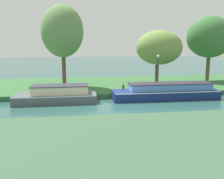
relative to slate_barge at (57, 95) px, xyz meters
name	(u,v)px	position (x,y,z in m)	size (l,w,h in m)	color
ground_plane	(121,104)	(4.81, -1.20, -0.58)	(120.00, 120.00, 0.00)	#28514C
riverbank_far	(109,86)	(4.81, 5.80, -0.38)	(72.00, 10.00, 0.40)	#346534
riverbank_near	(159,152)	(4.81, -10.20, -0.38)	(72.00, 10.00, 0.40)	#395A3E
slate_barge	(57,95)	(0.00, 0.00, 0.00)	(6.26, 2.11, 1.36)	#4F555C
navy_narrowboat	(167,92)	(8.84, 0.00, 0.01)	(8.73, 2.01, 1.32)	navy
willow_tree_left	(62,31)	(0.38, 4.53, 4.97)	(3.84, 3.74, 7.55)	brown
willow_tree_centre	(159,48)	(9.56, 4.39, 3.48)	(4.53, 3.46, 5.34)	#503A30
willow_tree_right	(210,37)	(15.72, 6.19, 4.52)	(5.07, 3.75, 6.90)	brown
lamp_post	(158,68)	(8.66, 1.96, 1.76)	(0.24, 0.24, 3.11)	#333338
mooring_post_near	(123,89)	(5.44, 1.19, 0.15)	(0.19, 0.19, 0.66)	brown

